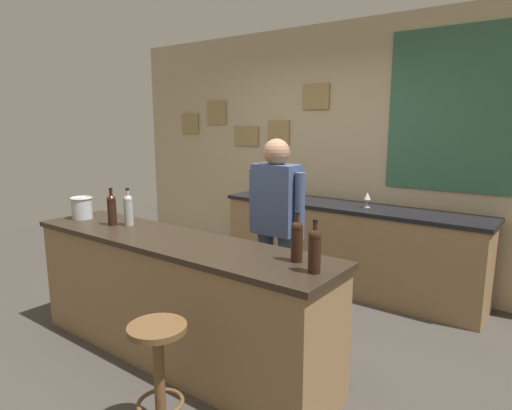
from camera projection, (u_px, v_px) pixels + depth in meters
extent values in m
plane|color=#423D38|center=(212.00, 336.00, 3.66)|extent=(10.00, 10.00, 0.00)
cube|color=tan|center=(332.00, 153.00, 4.99)|extent=(6.00, 0.06, 2.80)
cube|color=#997F4C|center=(190.00, 124.00, 6.20)|extent=(0.31, 0.02, 0.28)
cube|color=#997F4C|center=(217.00, 113.00, 5.88)|extent=(0.32, 0.02, 0.30)
cube|color=#997F4C|center=(246.00, 136.00, 5.64)|extent=(0.39, 0.02, 0.24)
cube|color=#997F4C|center=(279.00, 132.00, 5.33)|extent=(0.31, 0.02, 0.28)
cube|color=#997F4C|center=(316.00, 97.00, 4.96)|extent=(0.33, 0.02, 0.28)
cube|color=#38664C|center=(450.00, 110.00, 4.14)|extent=(1.16, 0.02, 1.52)
cube|color=olive|center=(175.00, 301.00, 3.27)|extent=(2.56, 0.57, 0.88)
cube|color=#2D2319|center=(172.00, 241.00, 3.18)|extent=(2.61, 0.60, 0.04)
cube|color=olive|center=(346.00, 249.00, 4.64)|extent=(2.73, 0.53, 0.86)
cube|color=black|center=(348.00, 207.00, 4.56)|extent=(2.79, 0.56, 0.04)
cylinder|color=#384766|center=(286.00, 287.00, 3.58)|extent=(0.13, 0.13, 0.86)
cylinder|color=#384766|center=(266.00, 282.00, 3.70)|extent=(0.13, 0.13, 0.86)
cube|color=#3F517A|center=(276.00, 199.00, 3.50)|extent=(0.36, 0.20, 0.56)
sphere|color=#A87A5B|center=(277.00, 152.00, 3.43)|extent=(0.21, 0.21, 0.21)
cylinder|color=#3F517A|center=(300.00, 206.00, 3.38)|extent=(0.08, 0.08, 0.52)
cylinder|color=#3F517A|center=(254.00, 200.00, 3.64)|extent=(0.08, 0.08, 0.52)
cylinder|color=brown|center=(160.00, 386.00, 2.42)|extent=(0.06, 0.06, 0.65)
torus|color=brown|center=(160.00, 403.00, 2.44)|extent=(0.26, 0.26, 0.02)
cylinder|color=brown|center=(157.00, 328.00, 2.36)|extent=(0.32, 0.32, 0.03)
cylinder|color=black|center=(112.00, 213.00, 3.57)|extent=(0.07, 0.07, 0.20)
sphere|color=black|center=(111.00, 199.00, 3.55)|extent=(0.07, 0.07, 0.07)
cylinder|color=black|center=(111.00, 195.00, 3.54)|extent=(0.03, 0.03, 0.09)
cylinder|color=black|center=(111.00, 189.00, 3.53)|extent=(0.03, 0.03, 0.02)
cylinder|color=#999E99|center=(129.00, 213.00, 3.56)|extent=(0.07, 0.07, 0.20)
sphere|color=#999E99|center=(128.00, 200.00, 3.54)|extent=(0.07, 0.07, 0.07)
cylinder|color=#999E99|center=(128.00, 196.00, 3.53)|extent=(0.03, 0.03, 0.09)
cylinder|color=black|center=(127.00, 189.00, 3.52)|extent=(0.03, 0.03, 0.02)
cylinder|color=black|center=(297.00, 245.00, 2.64)|extent=(0.07, 0.07, 0.20)
sphere|color=black|center=(297.00, 227.00, 2.62)|extent=(0.07, 0.07, 0.07)
cylinder|color=black|center=(297.00, 222.00, 2.62)|extent=(0.03, 0.03, 0.09)
cylinder|color=black|center=(297.00, 213.00, 2.61)|extent=(0.03, 0.03, 0.02)
cylinder|color=black|center=(314.00, 255.00, 2.45)|extent=(0.07, 0.07, 0.20)
sphere|color=black|center=(315.00, 236.00, 2.42)|extent=(0.07, 0.07, 0.07)
cylinder|color=black|center=(315.00, 230.00, 2.42)|extent=(0.03, 0.03, 0.09)
cylinder|color=black|center=(315.00, 221.00, 2.41)|extent=(0.03, 0.03, 0.02)
cylinder|color=#B7BABF|center=(82.00, 208.00, 3.82)|extent=(0.17, 0.17, 0.18)
torus|color=#B7BABF|center=(81.00, 198.00, 3.80)|extent=(0.19, 0.19, 0.02)
cylinder|color=silver|center=(265.00, 196.00, 5.11)|extent=(0.06, 0.06, 0.00)
cylinder|color=silver|center=(265.00, 192.00, 5.10)|extent=(0.01, 0.01, 0.07)
cone|color=silver|center=(265.00, 186.00, 5.09)|extent=(0.07, 0.07, 0.08)
cylinder|color=silver|center=(367.00, 207.00, 4.43)|extent=(0.06, 0.06, 0.00)
cylinder|color=silver|center=(367.00, 203.00, 4.42)|extent=(0.01, 0.01, 0.07)
cone|color=silver|center=(367.00, 196.00, 4.40)|extent=(0.07, 0.07, 0.08)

